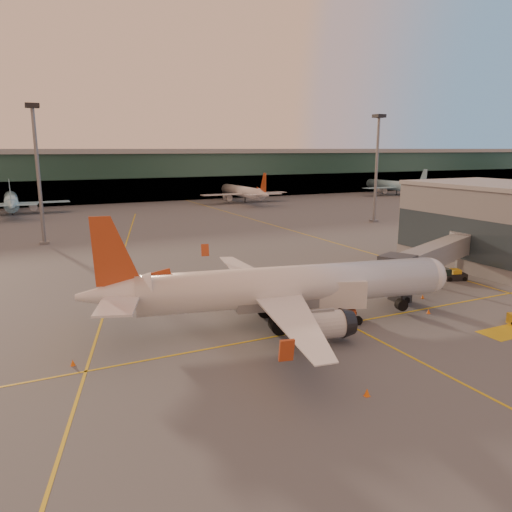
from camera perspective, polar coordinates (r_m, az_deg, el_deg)
name	(u,v)px	position (r m, az deg, el deg)	size (l,w,h in m)	color
ground	(334,349)	(46.19, 8.87, -10.46)	(600.00, 600.00, 0.00)	#4C4F54
taxi_markings	(138,260)	(83.02, -13.34, -0.44)	(100.12, 173.00, 0.01)	gold
terminal	(91,176)	(178.48, -18.30, 8.71)	(400.00, 20.00, 17.60)	#19382D
gate_building	(493,223)	(85.78, 25.42, 3.38)	(18.40, 22.40, 12.60)	slate
mast_west_near	(37,164)	(100.88, -23.71, 9.58)	(2.40, 2.40, 25.60)	slate
mast_east_near	(377,161)	(125.44, 13.65, 10.56)	(2.40, 2.40, 25.60)	slate
distant_aircraft_row	(28,213)	(153.79, -24.59, 4.48)	(290.00, 34.00, 13.00)	#83BFDB
main_airplane	(280,288)	(50.75, 2.79, -3.68)	(38.60, 35.06, 11.72)	silver
jet_bridge	(439,255)	(69.74, 20.19, 0.14)	(24.57, 12.74, 5.82)	slate
catering_truck	(336,297)	(52.39, 9.16, -4.70)	(6.39, 4.63, 4.56)	#AC3F18
pushback_tug	(455,276)	(73.63, 21.79, -2.10)	(3.29, 2.47, 1.51)	black
cone_nose	(423,297)	(63.45, 18.51, -4.41)	(0.39, 0.39, 0.49)	orange
cone_tail	(73,363)	(45.01, -20.21, -11.37)	(0.41, 0.41, 0.52)	orange
cone_wing_right	(367,392)	(38.49, 12.57, -14.98)	(0.46, 0.46, 0.58)	orange
cone_fwd	(429,311)	(58.00, 19.12, -6.00)	(0.40, 0.40, 0.51)	orange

